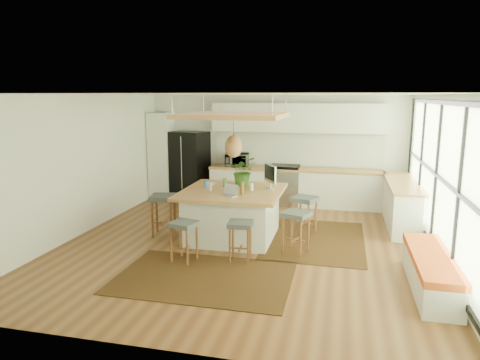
% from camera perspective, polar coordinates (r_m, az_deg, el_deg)
% --- Properties ---
extents(floor, '(7.00, 7.00, 0.00)m').
position_cam_1_polar(floor, '(8.09, 0.57, -8.39)').
color(floor, brown).
rests_on(floor, ground).
extents(ceiling, '(7.00, 7.00, 0.00)m').
position_cam_1_polar(ceiling, '(7.64, 0.61, 11.10)').
color(ceiling, white).
rests_on(ceiling, ground).
extents(wall_back, '(6.50, 0.00, 6.50)m').
position_cam_1_polar(wall_back, '(11.16, 4.56, 4.06)').
color(wall_back, white).
rests_on(wall_back, ground).
extents(wall_front, '(6.50, 0.00, 6.50)m').
position_cam_1_polar(wall_front, '(4.49, -9.36, -6.39)').
color(wall_front, white).
rests_on(wall_front, ground).
extents(wall_left, '(0.00, 7.00, 7.00)m').
position_cam_1_polar(wall_left, '(9.03, -19.97, 1.82)').
color(wall_left, white).
rests_on(wall_left, ground).
extents(wall_right, '(0.00, 7.00, 7.00)m').
position_cam_1_polar(wall_right, '(7.73, 24.80, 0.02)').
color(wall_right, white).
rests_on(wall_right, ground).
extents(window_wall, '(0.10, 6.20, 2.60)m').
position_cam_1_polar(window_wall, '(7.71, 24.61, 0.40)').
color(window_wall, black).
rests_on(window_wall, wall_right).
extents(pantry, '(0.55, 0.60, 2.25)m').
position_cam_1_polar(pantry, '(11.70, -10.15, 3.13)').
color(pantry, white).
rests_on(pantry, floor).
extents(back_counter_base, '(4.20, 0.60, 0.88)m').
position_cam_1_polar(back_counter_base, '(10.92, 7.09, -0.98)').
color(back_counter_base, white).
rests_on(back_counter_base, floor).
extents(back_counter_top, '(4.24, 0.64, 0.05)m').
position_cam_1_polar(back_counter_top, '(10.84, 7.14, 1.40)').
color(back_counter_top, '#B0763E').
rests_on(back_counter_top, back_counter_base).
extents(backsplash, '(4.20, 0.02, 0.80)m').
position_cam_1_polar(backsplash, '(11.07, 7.37, 3.95)').
color(backsplash, white).
rests_on(backsplash, wall_back).
extents(upper_cabinets, '(4.20, 0.34, 0.70)m').
position_cam_1_polar(upper_cabinets, '(10.84, 7.38, 8.05)').
color(upper_cabinets, white).
rests_on(upper_cabinets, wall_back).
extents(range, '(0.76, 0.62, 1.00)m').
position_cam_1_polar(range, '(10.94, 5.79, -0.61)').
color(range, '#A5A5AA').
rests_on(range, floor).
extents(right_counter_base, '(0.60, 2.50, 0.88)m').
position_cam_1_polar(right_counter_base, '(9.79, 20.29, -2.97)').
color(right_counter_base, white).
rests_on(right_counter_base, floor).
extents(right_counter_top, '(0.64, 2.54, 0.05)m').
position_cam_1_polar(right_counter_top, '(9.70, 20.47, -0.33)').
color(right_counter_top, '#B0763E').
rests_on(right_counter_top, right_counter_base).
extents(window_bench, '(0.52, 2.00, 0.50)m').
position_cam_1_polar(window_bench, '(6.82, 23.51, -10.86)').
color(window_bench, white).
rests_on(window_bench, floor).
extents(ceiling_panel, '(1.86, 1.86, 0.80)m').
position_cam_1_polar(ceiling_panel, '(8.12, -0.85, 6.50)').
color(ceiling_panel, '#B0763E').
rests_on(ceiling_panel, ceiling).
extents(rug_near, '(2.60, 1.80, 0.01)m').
position_cam_1_polar(rug_near, '(6.73, -4.70, -12.51)').
color(rug_near, black).
rests_on(rug_near, floor).
extents(rug_right, '(1.80, 2.60, 0.01)m').
position_cam_1_polar(rug_right, '(8.46, 9.75, -7.64)').
color(rug_right, black).
rests_on(rug_right, floor).
extents(fridge, '(1.02, 0.88, 1.77)m').
position_cam_1_polar(fridge, '(11.45, -6.57, 2.05)').
color(fridge, black).
rests_on(fridge, floor).
extents(island, '(1.85, 1.85, 0.93)m').
position_cam_1_polar(island, '(8.34, -0.99, -4.45)').
color(island, '#B0763E').
rests_on(island, floor).
extents(stool_near_left, '(0.47, 0.47, 0.67)m').
position_cam_1_polar(stool_near_left, '(7.27, -7.30, -7.80)').
color(stool_near_left, '#404447').
rests_on(stool_near_left, floor).
extents(stool_near_right, '(0.42, 0.42, 0.66)m').
position_cam_1_polar(stool_near_right, '(7.25, 0.04, -7.76)').
color(stool_near_right, '#404447').
rests_on(stool_near_right, floor).
extents(stool_right_front, '(0.55, 0.55, 0.73)m').
position_cam_1_polar(stool_right_front, '(7.65, 7.26, -6.82)').
color(stool_right_front, '#404447').
rests_on(stool_right_front, floor).
extents(stool_right_back, '(0.58, 0.58, 0.75)m').
position_cam_1_polar(stool_right_back, '(8.66, 8.34, -4.76)').
color(stool_right_back, '#404447').
rests_on(stool_right_back, floor).
extents(stool_left_side, '(0.55, 0.55, 0.80)m').
position_cam_1_polar(stool_left_side, '(8.66, -9.87, -4.80)').
color(stool_left_side, '#404447').
rests_on(stool_left_side, floor).
extents(laptop, '(0.37, 0.38, 0.21)m').
position_cam_1_polar(laptop, '(7.74, -1.58, -1.21)').
color(laptop, '#A5A5AA').
rests_on(laptop, island).
extents(monitor, '(0.42, 0.52, 0.46)m').
position_cam_1_polar(monitor, '(8.37, 3.94, 0.66)').
color(monitor, '#A5A5AA').
rests_on(monitor, island).
extents(microwave, '(0.63, 0.41, 0.40)m').
position_cam_1_polar(microwave, '(11.04, -0.38, 2.83)').
color(microwave, '#A5A5AA').
rests_on(microwave, back_counter_top).
extents(island_plant, '(0.67, 0.71, 0.46)m').
position_cam_1_polar(island_plant, '(8.64, 0.42, 0.80)').
color(island_plant, '#1E4C19').
rests_on(island_plant, island).
extents(island_bowl, '(0.27, 0.27, 0.06)m').
position_cam_1_polar(island_bowl, '(8.68, -3.89, -0.51)').
color(island_bowl, white).
rests_on(island_bowl, island).
extents(island_bottle_0, '(0.07, 0.07, 0.19)m').
position_cam_1_polar(island_bottle_0, '(8.46, -4.45, -0.37)').
color(island_bottle_0, blue).
rests_on(island_bottle_0, island).
extents(island_bottle_1, '(0.07, 0.07, 0.19)m').
position_cam_1_polar(island_bottle_1, '(8.18, -3.98, -0.76)').
color(island_bottle_1, silver).
rests_on(island_bottle_1, island).
extents(island_bottle_2, '(0.07, 0.07, 0.19)m').
position_cam_1_polar(island_bottle_2, '(7.87, 0.22, -1.19)').
color(island_bottle_2, brown).
rests_on(island_bottle_2, island).
extents(island_bottle_3, '(0.07, 0.07, 0.19)m').
position_cam_1_polar(island_bottle_3, '(8.18, 1.46, -0.73)').
color(island_bottle_3, white).
rests_on(island_bottle_3, island).
extents(island_bottle_4, '(0.07, 0.07, 0.19)m').
position_cam_1_polar(island_bottle_4, '(8.50, -1.90, -0.29)').
color(island_bottle_4, '#547E4B').
rests_on(island_bottle_4, island).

